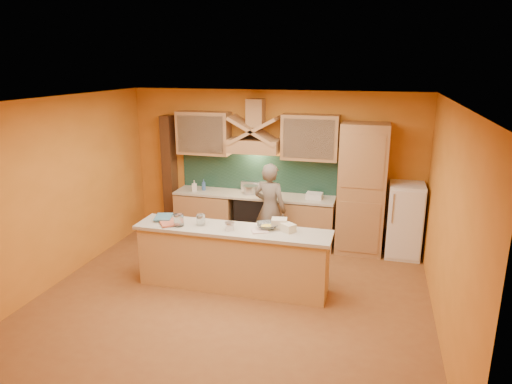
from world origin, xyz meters
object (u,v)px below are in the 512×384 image
(stove, at_px, (254,218))
(kitchen_scale, at_px, (230,227))
(person, at_px, (270,209))
(mixing_bowl, at_px, (267,226))
(fridge, at_px, (404,220))

(stove, height_order, kitchen_scale, kitchen_scale)
(person, distance_m, mixing_bowl, 1.31)
(person, bearing_deg, stove, -35.62)
(stove, distance_m, mixing_bowl, 1.98)
(kitchen_scale, bearing_deg, person, 57.33)
(person, height_order, kitchen_scale, person)
(mixing_bowl, bearing_deg, kitchen_scale, -158.13)
(kitchen_scale, bearing_deg, stove, 72.21)
(stove, distance_m, person, 0.76)
(fridge, bearing_deg, mixing_bowl, -138.57)
(mixing_bowl, bearing_deg, fridge, 41.43)
(stove, relative_size, kitchen_scale, 7.98)
(stove, bearing_deg, kitchen_scale, -84.66)
(kitchen_scale, bearing_deg, mixing_bowl, -1.25)
(stove, height_order, fridge, fridge)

